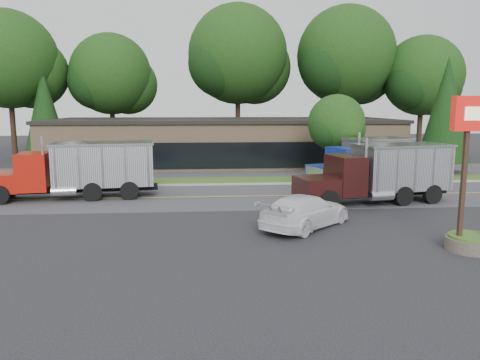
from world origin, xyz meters
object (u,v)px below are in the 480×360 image
object	(u,v)px
bilo_sign	(474,199)
dump_truck_maroon	(382,172)
dump_truck_red	(80,169)
dump_truck_blue	(365,161)
rally_car	(305,211)

from	to	relation	value
bilo_sign	dump_truck_maroon	xyz separation A→B (m)	(-0.14, 9.05, -0.21)
dump_truck_red	dump_truck_maroon	size ratio (longest dim) A/B	1.10
bilo_sign	dump_truck_red	bearing A→B (deg)	146.65
dump_truck_maroon	dump_truck_blue	bearing A→B (deg)	-110.03
dump_truck_red	dump_truck_maroon	xyz separation A→B (m)	(17.69, -2.68, -0.00)
dump_truck_red	dump_truck_blue	size ratio (longest dim) A/B	1.36
dump_truck_maroon	bilo_sign	bearing A→B (deg)	79.16
bilo_sign	dump_truck_maroon	world-z (taller)	bilo_sign
bilo_sign	dump_truck_red	distance (m)	21.35
bilo_sign	dump_truck_blue	bearing A→B (deg)	87.57
dump_truck_red	rally_car	distance (m)	14.46
dump_truck_blue	bilo_sign	bearing A→B (deg)	68.72
dump_truck_blue	dump_truck_maroon	xyz separation A→B (m)	(-0.73, -5.01, 0.01)
dump_truck_red	dump_truck_maroon	distance (m)	17.90
bilo_sign	dump_truck_blue	xyz separation A→B (m)	(0.60, 14.06, -0.22)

